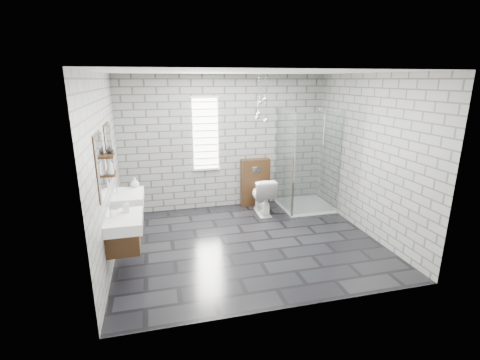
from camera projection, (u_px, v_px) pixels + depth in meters
name	position (u px, v px, depth m)	size (l,w,h in m)	color
floor	(248.00, 242.00, 5.78)	(4.20, 3.60, 0.02)	black
ceiling	(249.00, 71.00, 5.02)	(4.20, 3.60, 0.02)	white
wall_back	(225.00, 143.00, 7.09)	(4.20, 0.02, 2.70)	gray
wall_front	(294.00, 201.00, 3.72)	(4.20, 0.02, 2.70)	gray
wall_left	(105.00, 171.00, 4.91)	(0.02, 3.60, 2.70)	gray
wall_right	(368.00, 156.00, 5.90)	(0.02, 3.60, 2.70)	gray
vanity_left	(121.00, 223.00, 4.62)	(0.47, 0.70, 1.57)	#3E2613
vanity_right	(126.00, 199.00, 5.55)	(0.47, 0.70, 1.57)	#3E2613
shelf_lower	(111.00, 174.00, 4.89)	(0.14, 0.30, 0.03)	#3E2613
shelf_upper	(109.00, 156.00, 4.82)	(0.14, 0.30, 0.03)	#3E2613
window	(206.00, 134.00, 6.91)	(0.56, 0.05, 1.48)	white
cistern_panel	(255.00, 182.00, 7.37)	(0.60, 0.20, 1.00)	#3E2613
flush_plate	(257.00, 170.00, 7.19)	(0.18, 0.01, 0.12)	silver
shower_enclosure	(304.00, 186.00, 7.09)	(1.00, 1.00, 2.03)	white
pendant_cluster	(261.00, 110.00, 6.64)	(0.25, 0.26, 0.90)	silver
toilet	(262.00, 195.00, 6.93)	(0.41, 0.72, 0.74)	white
soap_bottle_a	(126.00, 206.00, 4.72)	(0.08, 0.08, 0.18)	#B2B2B2
soap_bottle_b	(135.00, 183.00, 5.82)	(0.13, 0.13, 0.17)	#B2B2B2
soap_bottle_c	(110.00, 167.00, 4.76)	(0.09, 0.09, 0.23)	#B2B2B2
vase	(110.00, 150.00, 4.87)	(0.10, 0.10, 0.11)	#B2B2B2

